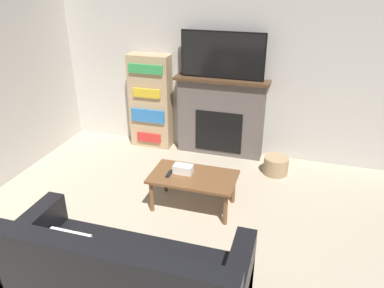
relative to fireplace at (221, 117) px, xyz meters
name	(u,v)px	position (x,y,z in m)	size (l,w,h in m)	color
wall_back	(222,62)	(-0.03, 0.14, 0.77)	(5.87, 0.06, 2.70)	beige
fireplace	(221,117)	(0.00, 0.00, 0.00)	(1.35, 0.28, 1.16)	#605651
tv	(222,55)	(0.00, -0.02, 0.90)	(1.17, 0.03, 0.64)	black
couch	(123,284)	(-0.07, -3.07, -0.27)	(1.92, 0.85, 0.92)	black
coffee_table	(193,180)	(0.02, -1.47, -0.22)	(0.98, 0.56, 0.42)	brown
tissue_box	(183,169)	(-0.11, -1.44, -0.12)	(0.22, 0.12, 0.10)	white
remote_control	(169,174)	(-0.25, -1.53, -0.16)	(0.04, 0.15, 0.02)	black
bookshelf	(151,102)	(-1.08, -0.02, 0.13)	(0.62, 0.29, 1.43)	tan
storage_basket	(276,165)	(0.88, -0.39, -0.46)	(0.33, 0.33, 0.24)	tan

